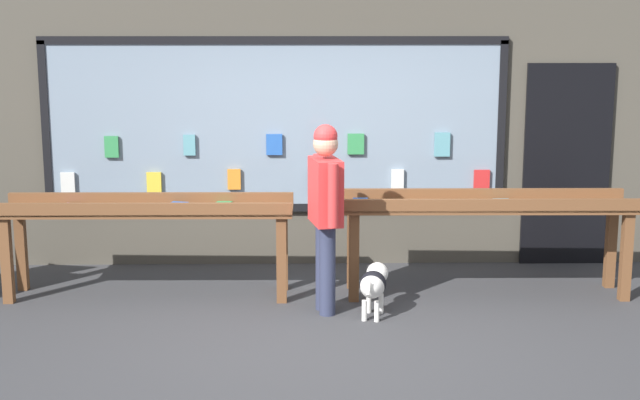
{
  "coord_description": "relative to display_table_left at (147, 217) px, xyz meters",
  "views": [
    {
      "loc": [
        -0.14,
        -6.82,
        2.45
      ],
      "look_at": [
        0.02,
        0.98,
        0.94
      ],
      "focal_mm": 50.0,
      "sensor_mm": 36.0,
      "label": 1
    }
  ],
  "objects": [
    {
      "name": "person_browsing",
      "position": [
        1.62,
        -0.51,
        0.22
      ],
      "size": [
        0.3,
        0.65,
        1.65
      ],
      "rotation": [
        0.0,
        0.0,
        1.76
      ],
      "color": "#2D334C",
      "rests_on": "ground_plane"
    },
    {
      "name": "small_dog",
      "position": [
        2.04,
        -0.62,
        -0.45
      ],
      "size": [
        0.3,
        0.57,
        0.43
      ],
      "rotation": [
        0.0,
        0.0,
        1.33
      ],
      "color": "white",
      "rests_on": "ground_plane"
    },
    {
      "name": "ground_plane",
      "position": [
        1.56,
        -1.18,
        -0.75
      ],
      "size": [
        40.0,
        40.0,
        0.0
      ],
      "primitive_type": "plane",
      "color": "#38383A"
    },
    {
      "name": "display_table_right",
      "position": [
        3.13,
        -0.0,
        0.02
      ],
      "size": [
        2.68,
        0.62,
        0.95
      ],
      "color": "brown",
      "rests_on": "ground_plane"
    },
    {
      "name": "display_table_left",
      "position": [
        0.0,
        0.0,
        0.0
      ],
      "size": [
        2.68,
        0.6,
        0.93
      ],
      "color": "brown",
      "rests_on": "ground_plane"
    },
    {
      "name": "shopfront_facade",
      "position": [
        1.58,
        1.21,
        0.9
      ],
      "size": [
        8.06,
        0.29,
        3.33
      ],
      "color": "#4C473D",
      "rests_on": "ground_plane"
    }
  ]
}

